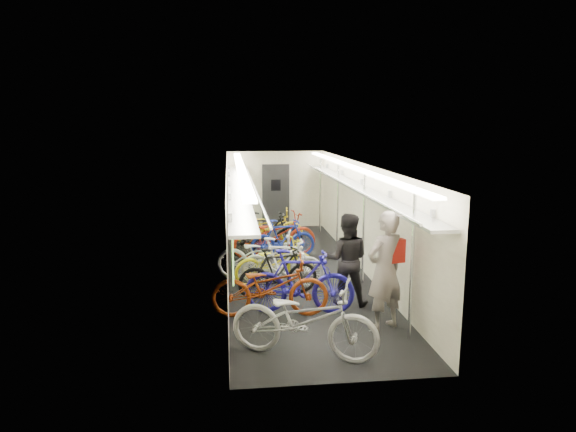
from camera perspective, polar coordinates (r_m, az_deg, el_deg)
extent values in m
plane|color=black|center=(11.54, 0.91, -6.19)|extent=(10.00, 10.00, 0.00)
plane|color=white|center=(11.10, 0.95, 5.77)|extent=(10.00, 10.00, 0.00)
plane|color=beige|center=(11.16, -6.72, -0.50)|extent=(0.00, 10.00, 10.00)
plane|color=beige|center=(11.55, 8.33, -0.17)|extent=(0.00, 10.00, 10.00)
plane|color=beige|center=(16.17, -1.39, 2.97)|extent=(3.00, 0.00, 3.00)
plane|color=beige|center=(6.49, 6.79, -8.57)|extent=(3.00, 0.00, 3.00)
cube|color=black|center=(8.03, -6.45, -4.46)|extent=(0.06, 1.10, 0.80)
cube|color=#78CC59|center=(8.03, -6.16, -4.45)|extent=(0.02, 0.96, 0.66)
cube|color=black|center=(10.17, -6.51, -1.28)|extent=(0.06, 1.10, 0.80)
cube|color=#78CC59|center=(10.17, -6.28, -1.27)|extent=(0.02, 0.96, 0.66)
cube|color=black|center=(12.34, -6.54, 0.79)|extent=(0.06, 1.10, 0.80)
cube|color=#78CC59|center=(12.34, -6.36, 0.79)|extent=(0.02, 0.96, 0.66)
cube|color=black|center=(14.51, -6.57, 2.24)|extent=(0.06, 1.10, 0.80)
cube|color=#78CC59|center=(14.51, -6.41, 2.24)|extent=(0.02, 0.96, 0.66)
cube|color=yellow|center=(9.09, -6.42, -2.37)|extent=(0.02, 0.22, 0.30)
cube|color=yellow|center=(11.24, -6.48, 0.11)|extent=(0.02, 0.22, 0.30)
cube|color=yellow|center=(13.41, -6.52, 1.78)|extent=(0.02, 0.22, 0.30)
cube|color=black|center=(16.13, -1.37, 2.23)|extent=(0.85, 0.08, 2.00)
cube|color=#999BA0|center=(11.05, -5.66, 3.19)|extent=(0.40, 9.70, 0.05)
cube|color=#999BA0|center=(11.38, 7.35, 3.37)|extent=(0.40, 9.70, 0.05)
cylinder|color=silver|center=(11.05, -3.96, 3.74)|extent=(0.04, 9.70, 0.04)
cylinder|color=silver|center=(11.30, 5.74, 3.86)|extent=(0.04, 9.70, 0.04)
cube|color=white|center=(11.01, -5.28, 5.37)|extent=(0.18, 9.60, 0.04)
cube|color=white|center=(11.32, 7.01, 5.48)|extent=(0.18, 9.60, 0.04)
cylinder|color=silver|center=(7.94, 13.62, -5.24)|extent=(0.05, 0.05, 2.38)
cylinder|color=silver|center=(10.54, 8.40, -1.19)|extent=(0.05, 0.05, 2.38)
cylinder|color=silver|center=(12.93, 5.56, 1.03)|extent=(0.05, 0.05, 2.38)
cylinder|color=silver|center=(15.35, 3.61, 2.55)|extent=(0.05, 0.05, 2.38)
imported|color=#AAAAAF|center=(7.37, 1.81, -11.42)|extent=(2.26, 1.49, 1.12)
imported|color=#21199B|center=(8.95, 1.29, -7.32)|extent=(1.98, 0.85, 1.15)
imported|color=#8E330F|center=(8.85, -2.02, -7.87)|extent=(2.05, 0.82, 1.05)
imported|color=black|center=(9.85, -1.06, -6.22)|extent=(1.66, 0.83, 0.96)
imported|color=yellow|center=(10.65, -1.51, -5.06)|extent=(1.85, 1.11, 0.92)
imported|color=silver|center=(10.37, -0.64, -5.18)|extent=(1.76, 0.87, 1.02)
imported|color=silver|center=(10.83, -2.74, -4.47)|extent=(2.09, 1.09, 1.04)
imported|color=navy|center=(12.51, -0.58, -2.56)|extent=(1.68, 0.71, 0.98)
imported|color=maroon|center=(12.62, -1.48, -2.13)|extent=(2.23, 1.18, 1.11)
imported|color=black|center=(12.70, -2.48, -2.02)|extent=(1.92, 0.67, 1.13)
imported|color=gold|center=(13.96, -2.19, -1.19)|extent=(1.93, 0.84, 0.98)
imported|color=gray|center=(8.36, 10.71, -5.97)|extent=(0.84, 0.73, 1.94)
imported|color=black|center=(9.40, 6.53, -4.80)|extent=(0.97, 0.84, 1.69)
cube|color=red|center=(8.37, 11.94, -3.79)|extent=(0.28, 0.19, 0.38)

